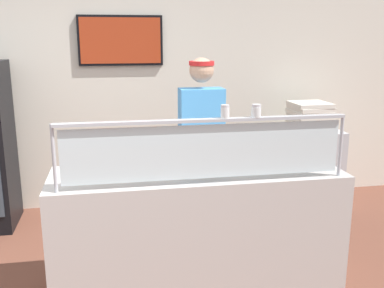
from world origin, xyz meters
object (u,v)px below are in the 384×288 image
at_px(parmesan_shaker, 225,112).
at_px(pepper_flake_shaker, 256,112).
at_px(pizza_tray, 204,167).
at_px(pizza_server, 210,165).
at_px(pizza_box_stack, 310,116).
at_px(worker_figure, 202,145).

bearing_deg(parmesan_shaker, pepper_flake_shaker, -0.00).
distance_m(pizza_tray, parmesan_shaker, 0.58).
relative_size(pizza_server, pizza_box_stack, 0.64).
bearing_deg(pizza_tray, worker_figure, 80.03).
xyz_separation_m(pizza_tray, worker_figure, (0.10, 0.55, 0.04)).
height_order(pizza_server, pizza_box_stack, pizza_box_stack).
bearing_deg(worker_figure, pepper_flake_shaker, -77.95).
relative_size(parmesan_shaker, pizza_box_stack, 0.21).
height_order(pizza_tray, worker_figure, worker_figure).
bearing_deg(pizza_tray, pizza_server, -25.73).
bearing_deg(pizza_server, worker_figure, 83.78).
height_order(parmesan_shaker, worker_figure, worker_figure).
height_order(pizza_server, pepper_flake_shaker, pepper_flake_shaker).
height_order(pepper_flake_shaker, worker_figure, worker_figure).
distance_m(pizza_tray, pizza_box_stack, 2.12).
bearing_deg(pizza_tray, pizza_box_stack, 43.62).
xyz_separation_m(worker_figure, pizza_box_stack, (1.44, 0.91, 0.05)).
bearing_deg(pizza_box_stack, pizza_tray, -136.38).
distance_m(parmesan_shaker, worker_figure, 0.98).
xyz_separation_m(pizza_server, parmesan_shaker, (0.03, -0.31, 0.45)).
xyz_separation_m(pizza_tray, parmesan_shaker, (0.07, -0.33, 0.47)).
xyz_separation_m(parmesan_shaker, worker_figure, (0.03, 0.88, -0.43)).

